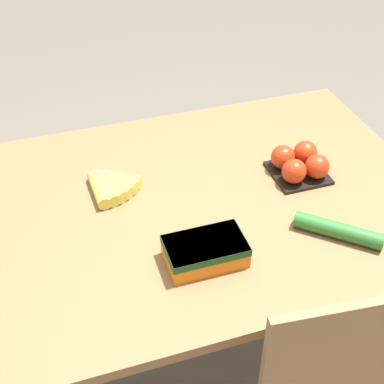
# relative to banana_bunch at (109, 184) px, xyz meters

# --- Properties ---
(ground_plane) EXTENTS (12.00, 12.00, 0.00)m
(ground_plane) POSITION_rel_banana_bunch_xyz_m (-0.21, 0.12, -0.76)
(ground_plane) COLOR #665B51
(dining_table) EXTENTS (1.35, 0.91, 0.74)m
(dining_table) POSITION_rel_banana_bunch_xyz_m (-0.21, 0.12, -0.12)
(dining_table) COLOR olive
(dining_table) RESTS_ON ground_plane
(banana_bunch) EXTENTS (0.15, 0.16, 0.04)m
(banana_bunch) POSITION_rel_banana_bunch_xyz_m (0.00, 0.00, 0.00)
(banana_bunch) COLOR brown
(banana_bunch) RESTS_ON dining_table
(tomato_pack) EXTENTS (0.15, 0.15, 0.08)m
(tomato_pack) POSITION_rel_banana_bunch_xyz_m (-0.54, 0.10, 0.02)
(tomato_pack) COLOR black
(tomato_pack) RESTS_ON dining_table
(carrot_bag) EXTENTS (0.19, 0.12, 0.06)m
(carrot_bag) POSITION_rel_banana_bunch_xyz_m (-0.17, 0.34, 0.02)
(carrot_bag) COLOR orange
(carrot_bag) RESTS_ON dining_table
(cucumber_near) EXTENTS (0.20, 0.18, 0.04)m
(cucumber_near) POSITION_rel_banana_bunch_xyz_m (-0.52, 0.37, 0.00)
(cucumber_near) COLOR #2D702D
(cucumber_near) RESTS_ON dining_table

